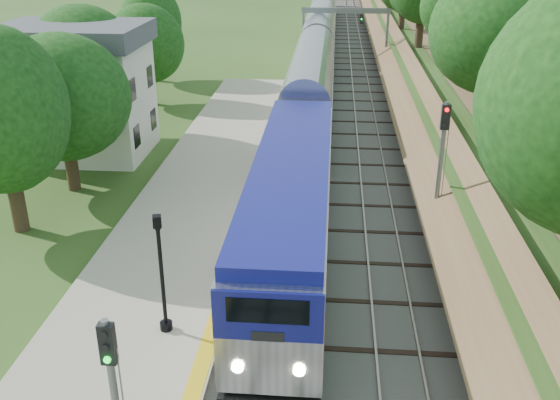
# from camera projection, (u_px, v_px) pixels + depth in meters

# --- Properties ---
(trackbed) EXTENTS (9.50, 170.00, 0.28)m
(trackbed) POSITION_uv_depth(u_px,v_px,m) (338.00, 62.00, 65.81)
(trackbed) COLOR #4C4944
(trackbed) RESTS_ON ground
(platform) EXTENTS (6.40, 68.00, 0.38)m
(platform) POSITION_uv_depth(u_px,v_px,m) (166.00, 265.00, 26.21)
(platform) COLOR #A29782
(platform) RESTS_ON ground
(yellow_stripe) EXTENTS (0.55, 68.00, 0.01)m
(yellow_stripe) POSITION_uv_depth(u_px,v_px,m) (233.00, 264.00, 25.91)
(yellow_stripe) COLOR gold
(yellow_stripe) RESTS_ON platform
(embankment) EXTENTS (10.64, 170.00, 11.70)m
(embankment) POSITION_uv_depth(u_px,v_px,m) (420.00, 45.00, 64.39)
(embankment) COLOR brown
(embankment) RESTS_ON ground
(station_building) EXTENTS (8.60, 6.60, 8.00)m
(station_building) POSITION_uv_depth(u_px,v_px,m) (78.00, 90.00, 38.10)
(station_building) COLOR white
(station_building) RESTS_ON ground
(signal_gantry) EXTENTS (8.40, 0.38, 6.20)m
(signal_gantry) POSITION_uv_depth(u_px,v_px,m) (345.00, 23.00, 59.29)
(signal_gantry) COLOR slate
(signal_gantry) RESTS_ON ground
(trees_behind_platform) EXTENTS (7.82, 53.32, 7.21)m
(trees_behind_platform) POSITION_uv_depth(u_px,v_px,m) (60.00, 130.00, 29.19)
(trees_behind_platform) COLOR #332316
(trees_behind_platform) RESTS_ON ground
(train) EXTENTS (3.10, 102.99, 4.55)m
(train) POSITION_uv_depth(u_px,v_px,m) (319.00, 43.00, 63.31)
(train) COLOR black
(train) RESTS_ON trackbed
(lamppost_far) EXTENTS (0.43, 0.43, 4.38)m
(lamppost_far) POSITION_uv_depth(u_px,v_px,m) (162.00, 281.00, 20.95)
(lamppost_far) COLOR black
(lamppost_far) RESTS_ON platform
(signal_farside) EXTENTS (0.36, 0.29, 6.59)m
(signal_farside) POSITION_uv_depth(u_px,v_px,m) (441.00, 161.00, 26.40)
(signal_farside) COLOR slate
(signal_farside) RESTS_ON ground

